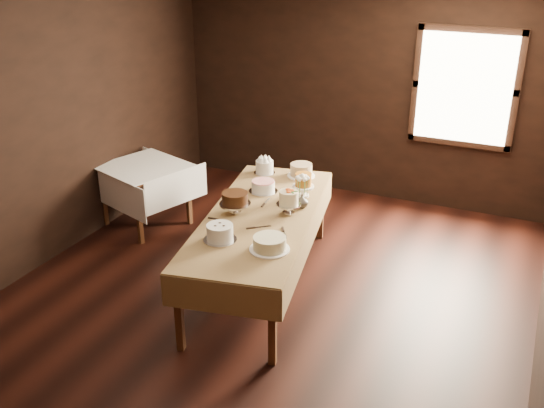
% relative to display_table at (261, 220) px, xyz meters
% --- Properties ---
extents(floor, '(5.00, 6.00, 0.01)m').
position_rel_display_table_xyz_m(floor, '(0.14, -0.23, -0.74)').
color(floor, black).
rests_on(floor, ground).
extents(ceiling, '(5.00, 6.00, 0.01)m').
position_rel_display_table_xyz_m(ceiling, '(0.14, -0.23, 2.06)').
color(ceiling, beige).
rests_on(ceiling, wall_back).
extents(wall_back, '(5.00, 0.02, 2.80)m').
position_rel_display_table_xyz_m(wall_back, '(0.14, 2.77, 0.66)').
color(wall_back, black).
rests_on(wall_back, ground).
extents(wall_front, '(5.00, 0.02, 2.80)m').
position_rel_display_table_xyz_m(wall_front, '(0.14, -3.23, 0.66)').
color(wall_front, black).
rests_on(wall_front, ground).
extents(wall_left, '(0.02, 6.00, 2.80)m').
position_rel_display_table_xyz_m(wall_left, '(-2.36, -0.23, 0.66)').
color(wall_left, black).
rests_on(wall_left, ground).
extents(window, '(1.10, 0.05, 1.30)m').
position_rel_display_table_xyz_m(window, '(1.44, 2.71, 0.86)').
color(window, '#FFEABF').
rests_on(window, wall_back).
extents(display_table, '(1.47, 2.73, 0.80)m').
position_rel_display_table_xyz_m(display_table, '(0.00, 0.00, 0.00)').
color(display_table, '#3F2110').
rests_on(display_table, ground).
extents(side_table, '(1.16, 1.16, 0.77)m').
position_rel_display_table_xyz_m(side_table, '(-1.90, 0.72, -0.06)').
color(side_table, '#3F2110').
rests_on(side_table, ground).
extents(cake_meringue, '(0.28, 0.28, 0.15)m').
position_rel_display_table_xyz_m(cake_meringue, '(-0.44, 1.02, 0.13)').
color(cake_meringue, silver).
rests_on(cake_meringue, display_table).
extents(cake_speckled, '(0.31, 0.31, 0.15)m').
position_rel_display_table_xyz_m(cake_speckled, '(-0.02, 1.11, 0.13)').
color(cake_speckled, white).
rests_on(cake_speckled, display_table).
extents(cake_lattice, '(0.31, 0.31, 0.11)m').
position_rel_display_table_xyz_m(cake_lattice, '(-0.22, 0.53, 0.11)').
color(cake_lattice, silver).
rests_on(cake_lattice, display_table).
extents(cake_caramel, '(0.24, 0.24, 0.26)m').
position_rel_display_table_xyz_m(cake_caramel, '(0.21, 0.59, 0.17)').
color(cake_caramel, white).
rests_on(cake_caramel, display_table).
extents(cake_chocolate, '(0.31, 0.31, 0.23)m').
position_rel_display_table_xyz_m(cake_chocolate, '(-0.25, -0.07, 0.16)').
color(cake_chocolate, silver).
rests_on(cake_chocolate, display_table).
extents(cake_flowers, '(0.27, 0.27, 0.25)m').
position_rel_display_table_xyz_m(cake_flowers, '(0.24, 0.13, 0.17)').
color(cake_flowers, silver).
rests_on(cake_flowers, display_table).
extents(cake_swirl, '(0.31, 0.31, 0.15)m').
position_rel_display_table_xyz_m(cake_swirl, '(-0.09, -0.65, 0.13)').
color(cake_swirl, silver).
rests_on(cake_swirl, display_table).
extents(cake_cream, '(0.40, 0.40, 0.12)m').
position_rel_display_table_xyz_m(cake_cream, '(0.38, -0.63, 0.12)').
color(cake_cream, white).
rests_on(cake_cream, display_table).
extents(cake_server_a, '(0.20, 0.17, 0.01)m').
position_rel_display_table_xyz_m(cake_server_a, '(0.14, -0.24, 0.06)').
color(cake_server_a, silver).
rests_on(cake_server_a, display_table).
extents(cake_server_b, '(0.15, 0.22, 0.01)m').
position_rel_display_table_xyz_m(cake_server_b, '(0.40, -0.32, 0.06)').
color(cake_server_b, silver).
rests_on(cake_server_b, display_table).
extents(cake_server_c, '(0.05, 0.24, 0.01)m').
position_rel_display_table_xyz_m(cake_server_c, '(-0.08, 0.32, 0.06)').
color(cake_server_c, silver).
rests_on(cake_server_c, display_table).
extents(cake_server_d, '(0.16, 0.21, 0.01)m').
position_rel_display_table_xyz_m(cake_server_d, '(0.27, 0.30, 0.06)').
color(cake_server_d, silver).
rests_on(cake_server_d, display_table).
extents(cake_server_e, '(0.24, 0.03, 0.01)m').
position_rel_display_table_xyz_m(cake_server_e, '(-0.26, -0.28, 0.06)').
color(cake_server_e, silver).
rests_on(cake_server_e, display_table).
extents(flower_vase, '(0.18, 0.18, 0.14)m').
position_rel_display_table_xyz_m(flower_vase, '(0.30, 0.33, 0.13)').
color(flower_vase, '#2D2823').
rests_on(flower_vase, display_table).
extents(flower_bouquet, '(0.14, 0.14, 0.20)m').
position_rel_display_table_xyz_m(flower_bouquet, '(0.30, 0.33, 0.31)').
color(flower_bouquet, white).
rests_on(flower_bouquet, flower_vase).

